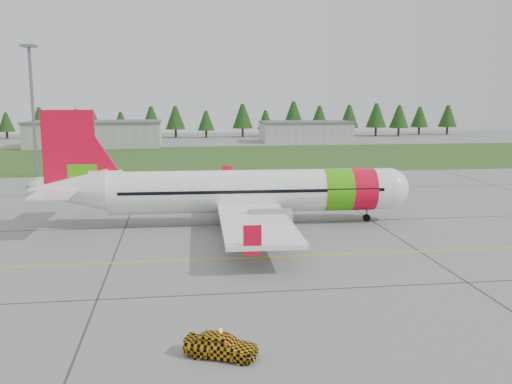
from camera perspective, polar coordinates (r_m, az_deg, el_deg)
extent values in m
plane|color=gray|center=(39.00, 7.12, -9.61)|extent=(320.00, 320.00, 0.00)
cylinder|color=white|center=(56.95, -0.41, 0.11)|extent=(28.18, 5.14, 4.21)
sphere|color=white|center=(59.92, 13.07, 0.34)|extent=(4.21, 4.21, 4.21)
cone|color=white|center=(57.99, -18.20, 0.17)|extent=(7.69, 4.46, 4.21)
cube|color=black|center=(59.97, 13.37, 0.70)|extent=(1.82, 2.86, 0.60)
cylinder|color=#44B60D|center=(58.40, 8.05, 0.25)|extent=(2.95, 4.38, 4.29)
cylinder|color=red|center=(59.07, 10.49, 0.29)|extent=(2.51, 4.36, 4.29)
cube|color=white|center=(57.12, -0.95, -1.07)|extent=(7.08, 34.71, 0.39)
cube|color=red|center=(73.84, -2.93, 1.85)|extent=(1.30, 0.24, 2.16)
cube|color=red|center=(40.21, -0.37, -4.84)|extent=(1.30, 0.24, 2.16)
cylinder|color=gray|center=(63.18, 0.05, -0.57)|extent=(3.96, 2.39, 2.27)
cylinder|color=gray|center=(51.63, 1.42, -2.92)|extent=(3.96, 2.39, 2.27)
cube|color=red|center=(57.48, -18.18, 3.73)|extent=(4.97, 0.55, 8.20)
cube|color=#44B60D|center=(57.52, -16.90, 1.41)|extent=(2.82, 0.55, 2.59)
cube|color=white|center=(58.07, -18.74, 0.42)|extent=(3.86, 12.52, 0.24)
cylinder|color=slate|center=(59.73, 11.01, -2.15)|extent=(0.19, 0.19, 1.51)
cylinder|color=black|center=(59.81, 11.00, -2.51)|extent=(0.74, 0.33, 0.73)
cylinder|color=slate|center=(60.21, -2.22, -1.62)|extent=(0.24, 0.24, 2.05)
cylinder|color=black|center=(60.28, -2.62, -2.06)|extent=(1.14, 0.52, 1.12)
cylinder|color=slate|center=(54.31, -1.80, -2.86)|extent=(0.24, 0.24, 2.05)
cylinder|color=black|center=(54.39, -2.25, -3.35)|extent=(1.14, 0.52, 1.12)
imported|color=#FBB00D|center=(28.78, -3.55, -12.77)|extent=(1.76, 1.88, 3.73)
imported|color=white|center=(85.52, -20.81, 1.82)|extent=(1.66, 1.60, 4.06)
cube|color=#30561E|center=(118.61, -3.07, 3.50)|extent=(320.00, 50.00, 0.03)
cube|color=gold|center=(46.40, 4.58, -6.38)|extent=(120.00, 0.25, 0.02)
cube|color=#A8A8A3|center=(147.26, -15.78, 5.53)|extent=(32.00, 14.00, 6.00)
cube|color=#A8A8A3|center=(157.72, 4.95, 5.97)|extent=(24.00, 12.00, 5.20)
cylinder|color=slate|center=(96.19, -21.39, 7.37)|extent=(0.50, 0.50, 20.00)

